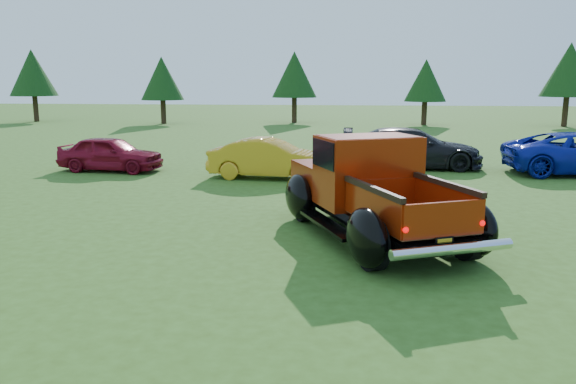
{
  "coord_description": "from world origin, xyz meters",
  "views": [
    {
      "loc": [
        0.94,
        -9.32,
        3.02
      ],
      "look_at": [
        -0.1,
        0.2,
        1.1
      ],
      "focal_mm": 35.0,
      "sensor_mm": 36.0,
      "label": 1
    }
  ],
  "objects_px": {
    "pickup_truck": "(367,187)",
    "show_car_red": "(110,154)",
    "tree_west": "(162,79)",
    "show_car_yellow": "(270,159)",
    "tree_mid_left": "(294,75)",
    "tree_far_west": "(33,73)",
    "tree_mid_right": "(426,81)",
    "show_car_grey": "(412,148)",
    "tree_east": "(569,70)"
  },
  "relations": [
    {
      "from": "tree_far_west",
      "to": "tree_west",
      "type": "xyz_separation_m",
      "value": [
        10.0,
        -1.0,
        -0.41
      ]
    },
    {
      "from": "pickup_truck",
      "to": "show_car_yellow",
      "type": "relative_size",
      "value": 1.49
    },
    {
      "from": "pickup_truck",
      "to": "show_car_red",
      "type": "distance_m",
      "value": 10.84
    },
    {
      "from": "pickup_truck",
      "to": "show_car_yellow",
      "type": "height_order",
      "value": "pickup_truck"
    },
    {
      "from": "tree_mid_left",
      "to": "tree_east",
      "type": "height_order",
      "value": "tree_east"
    },
    {
      "from": "pickup_truck",
      "to": "show_car_grey",
      "type": "bearing_deg",
      "value": 54.58
    },
    {
      "from": "tree_mid_left",
      "to": "show_car_grey",
      "type": "xyz_separation_m",
      "value": [
        6.12,
        -20.54,
        -2.69
      ]
    },
    {
      "from": "tree_far_west",
      "to": "tree_east",
      "type": "height_order",
      "value": "tree_east"
    },
    {
      "from": "tree_mid_right",
      "to": "pickup_truck",
      "type": "distance_m",
      "value": 28.73
    },
    {
      "from": "tree_far_west",
      "to": "tree_mid_left",
      "type": "height_order",
      "value": "tree_far_west"
    },
    {
      "from": "tree_east",
      "to": "show_car_grey",
      "type": "height_order",
      "value": "tree_east"
    },
    {
      "from": "show_car_yellow",
      "to": "tree_far_west",
      "type": "bearing_deg",
      "value": 47.75
    },
    {
      "from": "tree_east",
      "to": "show_car_grey",
      "type": "distance_m",
      "value": 22.64
    },
    {
      "from": "tree_mid_left",
      "to": "tree_far_west",
      "type": "bearing_deg",
      "value": -176.99
    },
    {
      "from": "tree_far_west",
      "to": "tree_mid_right",
      "type": "relative_size",
      "value": 1.18
    },
    {
      "from": "tree_mid_right",
      "to": "pickup_truck",
      "type": "relative_size",
      "value": 0.79
    },
    {
      "from": "pickup_truck",
      "to": "tree_west",
      "type": "bearing_deg",
      "value": 92.3
    },
    {
      "from": "tree_west",
      "to": "tree_mid_left",
      "type": "height_order",
      "value": "tree_mid_left"
    },
    {
      "from": "tree_mid_left",
      "to": "show_car_grey",
      "type": "bearing_deg",
      "value": -73.4
    },
    {
      "from": "tree_west",
      "to": "tree_east",
      "type": "distance_m",
      "value": 27.01
    },
    {
      "from": "tree_mid_left",
      "to": "pickup_truck",
      "type": "relative_size",
      "value": 0.89
    },
    {
      "from": "tree_mid_left",
      "to": "tree_mid_right",
      "type": "bearing_deg",
      "value": -6.34
    },
    {
      "from": "pickup_truck",
      "to": "show_car_yellow",
      "type": "distance_m",
      "value": 6.72
    },
    {
      "from": "tree_mid_right",
      "to": "show_car_grey",
      "type": "height_order",
      "value": "tree_mid_right"
    },
    {
      "from": "tree_far_west",
      "to": "tree_mid_left",
      "type": "relative_size",
      "value": 1.04
    },
    {
      "from": "tree_east",
      "to": "pickup_truck",
      "type": "distance_m",
      "value": 31.08
    },
    {
      "from": "tree_east",
      "to": "tree_west",
      "type": "bearing_deg",
      "value": -178.94
    },
    {
      "from": "tree_mid_left",
      "to": "show_car_yellow",
      "type": "distance_m",
      "value": 23.4
    },
    {
      "from": "show_car_red",
      "to": "show_car_grey",
      "type": "xyz_separation_m",
      "value": [
        10.15,
        1.82,
        0.1
      ]
    },
    {
      "from": "tree_far_west",
      "to": "tree_west",
      "type": "height_order",
      "value": "tree_far_west"
    },
    {
      "from": "tree_mid_left",
      "to": "show_car_red",
      "type": "bearing_deg",
      "value": -100.2
    },
    {
      "from": "tree_far_west",
      "to": "show_car_yellow",
      "type": "height_order",
      "value": "tree_far_west"
    },
    {
      "from": "show_car_red",
      "to": "show_car_yellow",
      "type": "bearing_deg",
      "value": -92.73
    },
    {
      "from": "tree_west",
      "to": "tree_mid_right",
      "type": "xyz_separation_m",
      "value": [
        18.0,
        1.0,
        -0.14
      ]
    },
    {
      "from": "tree_far_west",
      "to": "show_car_grey",
      "type": "xyz_separation_m",
      "value": [
        25.12,
        -19.54,
        -2.83
      ]
    },
    {
      "from": "tree_east",
      "to": "show_car_red",
      "type": "bearing_deg",
      "value": -136.56
    },
    {
      "from": "show_car_yellow",
      "to": "show_car_grey",
      "type": "xyz_separation_m",
      "value": [
        4.62,
        2.64,
        0.07
      ]
    },
    {
      "from": "tree_east",
      "to": "show_car_red",
      "type": "distance_m",
      "value": 30.49
    },
    {
      "from": "tree_east",
      "to": "show_car_red",
      "type": "relative_size",
      "value": 1.56
    },
    {
      "from": "pickup_truck",
      "to": "show_car_grey",
      "type": "xyz_separation_m",
      "value": [
        1.81,
        8.73,
        -0.23
      ]
    },
    {
      "from": "pickup_truck",
      "to": "show_car_red",
      "type": "xyz_separation_m",
      "value": [
        -8.34,
        6.92,
        -0.34
      ]
    },
    {
      "from": "tree_west",
      "to": "show_car_yellow",
      "type": "bearing_deg",
      "value": -63.63
    },
    {
      "from": "pickup_truck",
      "to": "show_car_red",
      "type": "height_order",
      "value": "pickup_truck"
    },
    {
      "from": "tree_far_west",
      "to": "tree_east",
      "type": "distance_m",
      "value": 37.0
    },
    {
      "from": "tree_east",
      "to": "show_car_yellow",
      "type": "xyz_separation_m",
      "value": [
        -16.5,
        -21.68,
        -3.04
      ]
    },
    {
      "from": "show_car_red",
      "to": "tree_east",
      "type": "bearing_deg",
      "value": -40.79
    },
    {
      "from": "show_car_red",
      "to": "tree_mid_left",
      "type": "bearing_deg",
      "value": -4.43
    },
    {
      "from": "tree_mid_left",
      "to": "tree_mid_right",
      "type": "distance_m",
      "value": 9.06
    },
    {
      "from": "tree_west",
      "to": "tree_east",
      "type": "xyz_separation_m",
      "value": [
        27.0,
        0.5,
        0.55
      ]
    },
    {
      "from": "tree_far_west",
      "to": "tree_mid_right",
      "type": "bearing_deg",
      "value": -0.0
    }
  ]
}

